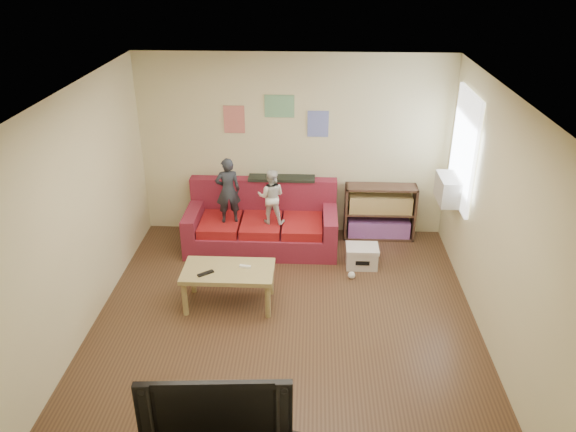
{
  "coord_description": "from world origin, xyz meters",
  "views": [
    {
      "loc": [
        0.28,
        -5.29,
        4.01
      ],
      "look_at": [
        0.0,
        0.8,
        1.05
      ],
      "focal_mm": 35.0,
      "sensor_mm": 36.0,
      "label": 1
    }
  ],
  "objects_px": {
    "child_a": "(228,191)",
    "child_b": "(271,197)",
    "television": "(217,406)",
    "bookshelf": "(379,215)",
    "sofa": "(262,225)",
    "coffee_table": "(228,274)",
    "file_box": "(362,256)"
  },
  "relations": [
    {
      "from": "coffee_table",
      "to": "bookshelf",
      "type": "height_order",
      "value": "bookshelf"
    },
    {
      "from": "bookshelf",
      "to": "file_box",
      "type": "relative_size",
      "value": 2.37
    },
    {
      "from": "sofa",
      "to": "child_b",
      "type": "xyz_separation_m",
      "value": [
        0.15,
        -0.17,
        0.53
      ]
    },
    {
      "from": "child_b",
      "to": "file_box",
      "type": "distance_m",
      "value": 1.5
    },
    {
      "from": "coffee_table",
      "to": "television",
      "type": "xyz_separation_m",
      "value": [
        0.29,
        -2.52,
        0.39
      ]
    },
    {
      "from": "sofa",
      "to": "coffee_table",
      "type": "height_order",
      "value": "sofa"
    },
    {
      "from": "sofa",
      "to": "child_b",
      "type": "height_order",
      "value": "child_b"
    },
    {
      "from": "child_b",
      "to": "child_a",
      "type": "bearing_deg",
      "value": 4.4
    },
    {
      "from": "child_b",
      "to": "sofa",
      "type": "bearing_deg",
      "value": -45.23
    },
    {
      "from": "child_b",
      "to": "television",
      "type": "height_order",
      "value": "child_b"
    },
    {
      "from": "child_a",
      "to": "television",
      "type": "bearing_deg",
      "value": 83.48
    },
    {
      "from": "sofa",
      "to": "file_box",
      "type": "height_order",
      "value": "sofa"
    },
    {
      "from": "child_a",
      "to": "bookshelf",
      "type": "xyz_separation_m",
      "value": [
        2.18,
        0.48,
        -0.56
      ]
    },
    {
      "from": "child_b",
      "to": "coffee_table",
      "type": "height_order",
      "value": "child_b"
    },
    {
      "from": "sofa",
      "to": "file_box",
      "type": "distance_m",
      "value": 1.53
    },
    {
      "from": "file_box",
      "to": "television",
      "type": "height_order",
      "value": "television"
    },
    {
      "from": "child_b",
      "to": "television",
      "type": "distance_m",
      "value": 3.89
    },
    {
      "from": "child_a",
      "to": "coffee_table",
      "type": "xyz_separation_m",
      "value": [
        0.18,
        -1.37,
        -0.5
      ]
    },
    {
      "from": "coffee_table",
      "to": "bookshelf",
      "type": "distance_m",
      "value": 2.73
    },
    {
      "from": "bookshelf",
      "to": "file_box",
      "type": "height_order",
      "value": "bookshelf"
    },
    {
      "from": "coffee_table",
      "to": "file_box",
      "type": "xyz_separation_m",
      "value": [
        1.69,
        0.98,
        -0.27
      ]
    },
    {
      "from": "sofa",
      "to": "child_b",
      "type": "distance_m",
      "value": 0.58
    },
    {
      "from": "coffee_table",
      "to": "file_box",
      "type": "relative_size",
      "value": 2.49
    },
    {
      "from": "child_b",
      "to": "file_box",
      "type": "relative_size",
      "value": 1.8
    },
    {
      "from": "bookshelf",
      "to": "child_b",
      "type": "bearing_deg",
      "value": -163.08
    },
    {
      "from": "sofa",
      "to": "child_a",
      "type": "height_order",
      "value": "child_a"
    },
    {
      "from": "child_a",
      "to": "child_b",
      "type": "bearing_deg",
      "value": 166.67
    },
    {
      "from": "sofa",
      "to": "coffee_table",
      "type": "bearing_deg",
      "value": -100.02
    },
    {
      "from": "sofa",
      "to": "television",
      "type": "height_order",
      "value": "television"
    },
    {
      "from": "bookshelf",
      "to": "child_a",
      "type": "bearing_deg",
      "value": -167.57
    },
    {
      "from": "coffee_table",
      "to": "television",
      "type": "distance_m",
      "value": 2.56
    },
    {
      "from": "child_b",
      "to": "file_box",
      "type": "height_order",
      "value": "child_b"
    }
  ]
}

